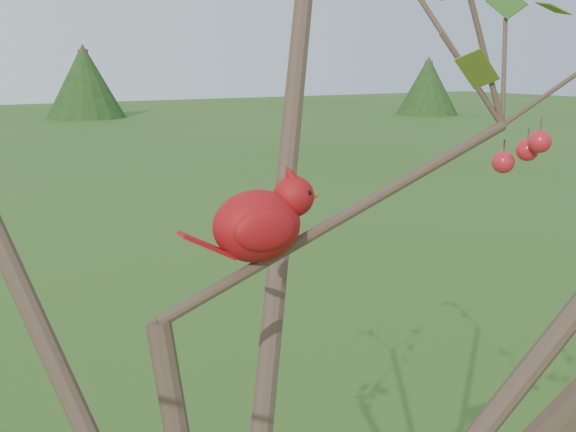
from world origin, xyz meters
name	(u,v)px	position (x,y,z in m)	size (l,w,h in m)	color
crabapple_tree	(246,212)	(0.03, -0.02, 2.12)	(2.35, 2.05, 2.95)	#3A281F
cardinal	(262,222)	(0.11, 0.09, 2.08)	(0.22, 0.12, 0.15)	#A7110E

